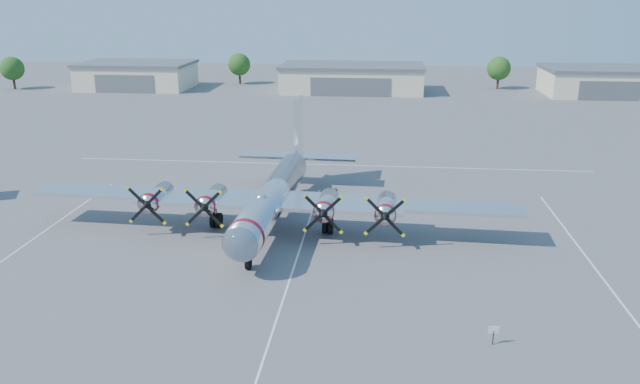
# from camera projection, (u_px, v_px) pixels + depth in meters

# --- Properties ---
(ground) EXTENTS (260.00, 260.00, 0.00)m
(ground) POSITION_uv_depth(u_px,v_px,m) (300.00, 248.00, 49.25)
(ground) COLOR #565659
(ground) RESTS_ON ground
(parking_lines) EXTENTS (60.00, 50.08, 0.01)m
(parking_lines) POSITION_uv_depth(u_px,v_px,m) (297.00, 257.00, 47.59)
(parking_lines) COLOR silver
(parking_lines) RESTS_ON ground
(hangar_west) EXTENTS (22.60, 14.60, 5.40)m
(hangar_west) POSITION_uv_depth(u_px,v_px,m) (137.00, 75.00, 130.28)
(hangar_west) COLOR beige
(hangar_west) RESTS_ON ground
(hangar_center) EXTENTS (28.60, 14.60, 5.40)m
(hangar_center) POSITION_uv_depth(u_px,v_px,m) (352.00, 78.00, 126.07)
(hangar_center) COLOR beige
(hangar_center) RESTS_ON ground
(hangar_east) EXTENTS (20.60, 14.60, 5.40)m
(hangar_east) POSITION_uv_depth(u_px,v_px,m) (598.00, 81.00, 121.57)
(hangar_east) COLOR beige
(hangar_east) RESTS_ON ground
(tree_far_west) EXTENTS (4.80, 4.80, 6.64)m
(tree_far_west) POSITION_uv_depth(u_px,v_px,m) (12.00, 69.00, 128.40)
(tree_far_west) COLOR #382619
(tree_far_west) RESTS_ON ground
(tree_west) EXTENTS (4.80, 4.80, 6.64)m
(tree_west) POSITION_uv_depth(u_px,v_px,m) (239.00, 64.00, 135.56)
(tree_west) COLOR #382619
(tree_west) RESTS_ON ground
(tree_east) EXTENTS (4.80, 4.80, 6.64)m
(tree_east) POSITION_uv_depth(u_px,v_px,m) (499.00, 68.00, 128.51)
(tree_east) COLOR #382619
(tree_east) RESTS_ON ground
(main_bomber_b29) EXTENTS (42.16, 29.76, 9.07)m
(main_bomber_b29) POSITION_uv_depth(u_px,v_px,m) (276.00, 223.00, 54.61)
(main_bomber_b29) COLOR silver
(main_bomber_b29) RESTS_ON ground
(info_placard) EXTENTS (0.61, 0.11, 1.17)m
(info_placard) POSITION_uv_depth(u_px,v_px,m) (494.00, 332.00, 35.52)
(info_placard) COLOR black
(info_placard) RESTS_ON ground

